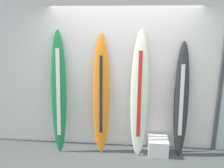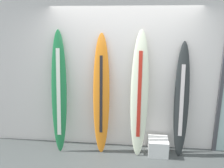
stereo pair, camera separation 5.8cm
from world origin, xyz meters
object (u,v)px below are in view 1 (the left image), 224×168
surfboard_charcoal (181,100)px  display_block_left (158,146)px  surfboard_sunset (101,95)px  surfboard_emerald (59,92)px  surfboard_ivory (139,95)px

surfboard_charcoal → display_block_left: 0.91m
surfboard_sunset → display_block_left: size_ratio=6.02×
surfboard_emerald → surfboard_sunset: (0.74, 0.03, -0.04)m
surfboard_ivory → surfboard_charcoal: size_ratio=1.09×
display_block_left → surfboard_ivory: bearing=173.2°
surfboard_ivory → surfboard_emerald: bearing=-179.8°
surfboard_emerald → surfboard_ivory: 1.39m
surfboard_sunset → display_block_left: surfboard_sunset is taller
surfboard_sunset → surfboard_charcoal: 1.35m
surfboard_charcoal → display_block_left: (-0.35, -0.07, -0.84)m
surfboard_sunset → surfboard_charcoal: (1.35, 0.00, -0.05)m
surfboard_sunset → surfboard_charcoal: bearing=0.1°
surfboard_emerald → display_block_left: 1.97m
surfboard_charcoal → surfboard_ivory: bearing=-177.8°
surfboard_sunset → surfboard_ivory: 0.65m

